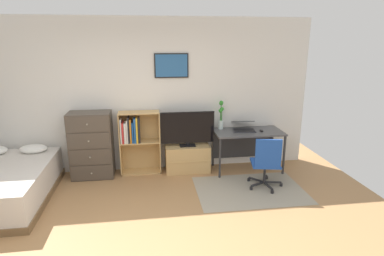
{
  "coord_description": "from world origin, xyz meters",
  "views": [
    {
      "loc": [
        0.13,
        -3.2,
        2.31
      ],
      "look_at": [
        0.79,
        1.5,
        0.99
      ],
      "focal_mm": 29.78,
      "sensor_mm": 36.0,
      "label": 1
    }
  ],
  "objects_px": {
    "dresser": "(92,145)",
    "computer_mouse": "(261,131)",
    "desk": "(247,137)",
    "bookshelf": "(136,137)",
    "tv_stand": "(187,158)",
    "bamboo_vase": "(221,115)",
    "television": "(187,129)",
    "office_chair": "(266,162)",
    "laptop": "(244,126)"
  },
  "relations": [
    {
      "from": "dresser",
      "to": "desk",
      "type": "bearing_deg",
      "value": -0.31
    },
    {
      "from": "bamboo_vase",
      "to": "desk",
      "type": "bearing_deg",
      "value": -16.38
    },
    {
      "from": "tv_stand",
      "to": "laptop",
      "type": "distance_m",
      "value": 1.17
    },
    {
      "from": "dresser",
      "to": "bookshelf",
      "type": "xyz_separation_m",
      "value": [
        0.75,
        0.07,
        0.09
      ]
    },
    {
      "from": "television",
      "to": "laptop",
      "type": "bearing_deg",
      "value": 0.66
    },
    {
      "from": "tv_stand",
      "to": "television",
      "type": "height_order",
      "value": "television"
    },
    {
      "from": "television",
      "to": "computer_mouse",
      "type": "relative_size",
      "value": 9.18
    },
    {
      "from": "dresser",
      "to": "television",
      "type": "xyz_separation_m",
      "value": [
        1.66,
        -0.01,
        0.22
      ]
    },
    {
      "from": "tv_stand",
      "to": "laptop",
      "type": "relative_size",
      "value": 1.7
    },
    {
      "from": "dresser",
      "to": "computer_mouse",
      "type": "distance_m",
      "value": 2.97
    },
    {
      "from": "office_chair",
      "to": "computer_mouse",
      "type": "bearing_deg",
      "value": 88.48
    },
    {
      "from": "computer_mouse",
      "to": "office_chair",
      "type": "bearing_deg",
      "value": -102.7
    },
    {
      "from": "dresser",
      "to": "office_chair",
      "type": "relative_size",
      "value": 1.33
    },
    {
      "from": "desk",
      "to": "bookshelf",
      "type": "bearing_deg",
      "value": 177.63
    },
    {
      "from": "desk",
      "to": "office_chair",
      "type": "height_order",
      "value": "office_chair"
    },
    {
      "from": "dresser",
      "to": "laptop",
      "type": "distance_m",
      "value": 2.69
    },
    {
      "from": "desk",
      "to": "laptop",
      "type": "height_order",
      "value": "laptop"
    },
    {
      "from": "dresser",
      "to": "bamboo_vase",
      "type": "xyz_separation_m",
      "value": [
        2.29,
        0.12,
        0.42
      ]
    },
    {
      "from": "television",
      "to": "office_chair",
      "type": "relative_size",
      "value": 1.11
    },
    {
      "from": "dresser",
      "to": "office_chair",
      "type": "xyz_separation_m",
      "value": [
        2.8,
        -0.88,
        -0.12
      ]
    },
    {
      "from": "television",
      "to": "dresser",
      "type": "bearing_deg",
      "value": 179.75
    },
    {
      "from": "bookshelf",
      "to": "computer_mouse",
      "type": "xyz_separation_m",
      "value": [
        2.22,
        -0.21,
        0.09
      ]
    },
    {
      "from": "dresser",
      "to": "office_chair",
      "type": "height_order",
      "value": "dresser"
    },
    {
      "from": "desk",
      "to": "tv_stand",
      "type": "bearing_deg",
      "value": 178.41
    },
    {
      "from": "computer_mouse",
      "to": "bamboo_vase",
      "type": "distance_m",
      "value": 0.77
    },
    {
      "from": "desk",
      "to": "computer_mouse",
      "type": "xyz_separation_m",
      "value": [
        0.22,
        -0.13,
        0.15
      ]
    },
    {
      "from": "bamboo_vase",
      "to": "laptop",
      "type": "bearing_deg",
      "value": -16.22
    },
    {
      "from": "desk",
      "to": "laptop",
      "type": "distance_m",
      "value": 0.21
    },
    {
      "from": "dresser",
      "to": "computer_mouse",
      "type": "relative_size",
      "value": 11.02
    },
    {
      "from": "bookshelf",
      "to": "bamboo_vase",
      "type": "height_order",
      "value": "bamboo_vase"
    },
    {
      "from": "tv_stand",
      "to": "desk",
      "type": "height_order",
      "value": "desk"
    },
    {
      "from": "laptop",
      "to": "bamboo_vase",
      "type": "distance_m",
      "value": 0.45
    },
    {
      "from": "laptop",
      "to": "television",
      "type": "bearing_deg",
      "value": -172.35
    },
    {
      "from": "television",
      "to": "tv_stand",
      "type": "bearing_deg",
      "value": 90.0
    },
    {
      "from": "television",
      "to": "office_chair",
      "type": "xyz_separation_m",
      "value": [
        1.14,
        -0.87,
        -0.34
      ]
    },
    {
      "from": "television",
      "to": "bamboo_vase",
      "type": "distance_m",
      "value": 0.67
    },
    {
      "from": "tv_stand",
      "to": "bamboo_vase",
      "type": "distance_m",
      "value": 0.99
    },
    {
      "from": "television",
      "to": "laptop",
      "type": "relative_size",
      "value": 2.06
    },
    {
      "from": "desk",
      "to": "office_chair",
      "type": "relative_size",
      "value": 1.41
    },
    {
      "from": "television",
      "to": "office_chair",
      "type": "distance_m",
      "value": 1.48
    },
    {
      "from": "office_chair",
      "to": "laptop",
      "type": "height_order",
      "value": "laptop"
    },
    {
      "from": "bookshelf",
      "to": "tv_stand",
      "type": "xyz_separation_m",
      "value": [
        0.91,
        -0.05,
        -0.42
      ]
    },
    {
      "from": "tv_stand",
      "to": "desk",
      "type": "xyz_separation_m",
      "value": [
        1.09,
        -0.03,
        0.37
      ]
    },
    {
      "from": "laptop",
      "to": "computer_mouse",
      "type": "height_order",
      "value": "laptop"
    },
    {
      "from": "bookshelf",
      "to": "laptop",
      "type": "bearing_deg",
      "value": -1.87
    },
    {
      "from": "office_chair",
      "to": "bamboo_vase",
      "type": "xyz_separation_m",
      "value": [
        -0.52,
        0.99,
        0.54
      ]
    },
    {
      "from": "television",
      "to": "bamboo_vase",
      "type": "relative_size",
      "value": 1.81
    },
    {
      "from": "bookshelf",
      "to": "bamboo_vase",
      "type": "xyz_separation_m",
      "value": [
        1.54,
        0.05,
        0.33
      ]
    },
    {
      "from": "television",
      "to": "desk",
      "type": "distance_m",
      "value": 1.1
    },
    {
      "from": "computer_mouse",
      "to": "bamboo_vase",
      "type": "relative_size",
      "value": 0.2
    }
  ]
}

